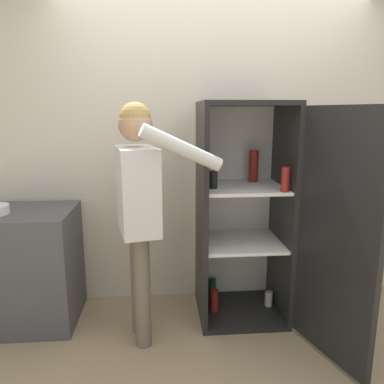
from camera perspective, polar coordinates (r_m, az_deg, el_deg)
ground_plane at (r=2.74m, az=5.79°, el=-24.15°), size 12.00×12.00×0.00m
wall_back at (r=3.19m, az=3.12°, el=5.96°), size 7.00×0.06×2.55m
refrigerator at (r=2.89m, az=10.12°, el=-3.64°), size 0.93×1.28×1.69m
person at (r=2.54m, az=-8.10°, el=-0.46°), size 0.72×0.57×1.68m
counter at (r=3.20m, az=-23.79°, el=-10.41°), size 0.73×0.62×0.89m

